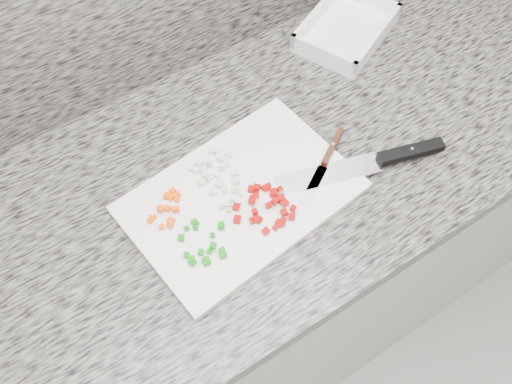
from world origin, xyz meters
TOP-DOWN VIEW (x-y plane):
  - cabinet at (0.00, 1.44)m, footprint 3.92×0.62m
  - countertop at (0.00, 1.44)m, footprint 3.96×0.64m
  - cutting_board at (-0.05, 1.39)m, footprint 0.44×0.31m
  - carrot_pile at (-0.18, 1.43)m, footprint 0.08×0.07m
  - onion_pile at (-0.07, 1.45)m, footprint 0.09×0.10m
  - green_pepper_pile at (-0.16, 1.33)m, footprint 0.09×0.09m
  - red_pepper_pile at (-0.03, 1.34)m, footprint 0.11×0.10m
  - garlic_pile at (-0.08, 1.39)m, footprint 0.05×0.05m
  - chef_knife at (0.21, 1.30)m, footprint 0.33×0.13m
  - paring_knife at (0.13, 1.36)m, footprint 0.17×0.11m
  - tray at (0.38, 1.62)m, footprint 0.27×0.24m

SIDE VIEW (x-z plane):
  - cabinet at x=0.00m, z-range 0.00..0.86m
  - countertop at x=0.00m, z-range 0.86..0.90m
  - cutting_board at x=-0.05m, z-range 0.90..0.91m
  - tray at x=0.38m, z-range 0.89..0.94m
  - garlic_pile at x=-0.08m, z-range 0.91..0.92m
  - green_pepper_pile at x=-0.16m, z-range 0.91..0.93m
  - chef_knife at x=0.21m, z-range 0.91..0.93m
  - carrot_pile at x=-0.18m, z-range 0.91..0.93m
  - paring_knife at x=0.13m, z-range 0.91..0.93m
  - red_pepper_pile at x=-0.03m, z-range 0.91..0.93m
  - onion_pile at x=-0.07m, z-range 0.91..0.93m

